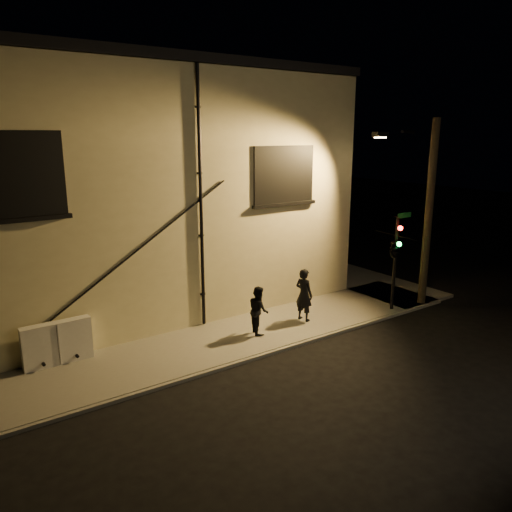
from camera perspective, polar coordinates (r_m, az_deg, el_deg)
ground at (r=15.90m, az=5.09°, el=-10.03°), size 90.00×90.00×0.00m
sidewalk at (r=19.82m, az=-0.36°, el=-4.84°), size 21.00×16.00×0.12m
building at (r=21.16m, az=-17.27°, el=7.79°), size 16.20×12.23×8.80m
utility_cabinet at (r=15.17m, az=-21.76°, el=-9.23°), size 1.87×0.31×1.23m
pedestrian_a at (r=17.23m, az=5.50°, el=-4.41°), size 0.58×0.75×1.84m
pedestrian_b at (r=16.11m, az=0.30°, el=-6.18°), size 0.81×0.91×1.56m
traffic_signal at (r=18.30m, az=15.56°, el=1.00°), size 1.26×2.09×3.54m
streetlamp_pole at (r=19.33m, az=18.82°, el=5.07°), size 2.02×1.38×6.96m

